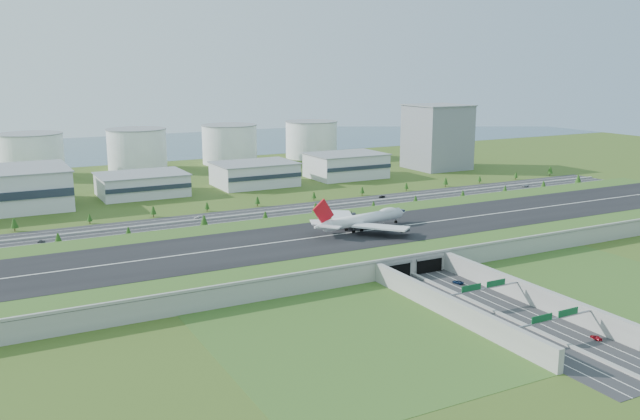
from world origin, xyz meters
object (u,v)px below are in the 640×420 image
office_tower (437,137)px  car_2 (458,282)px  car_1 (500,328)px  car_6 (525,186)px  boeing_747 (363,219)px  fuel_tank_a (31,156)px  car_3 (596,337)px  car_0 (441,301)px  car_7 (198,217)px  car_4 (41,241)px  car_5 (382,197)px

office_tower → car_2: bearing=-125.8°
office_tower → car_2: (-190.48, -263.81, -26.69)m
car_1 → car_6: size_ratio=0.78×
boeing_747 → car_6: size_ratio=10.72×
fuel_tank_a → car_1: size_ratio=11.21×
boeing_747 → car_6: (194.99, 85.20, -12.54)m
car_3 → car_6: car_6 is taller
car_6 → car_0: bearing=120.5°
boeing_747 → car_3: (5.94, -139.99, -12.67)m
car_3 → car_7: size_ratio=0.92×
office_tower → fuel_tank_a: 340.18m
office_tower → car_7: 266.71m
fuel_tank_a → car_1: bearing=-75.5°
fuel_tank_a → car_4: (-17.40, -225.46, -16.67)m
car_0 → car_2: bearing=33.6°
car_4 → fuel_tank_a: bearing=-6.0°
car_0 → car_2: 26.12m
office_tower → car_6: size_ratio=9.58×
car_2 → car_4: (-146.92, 153.35, 0.01)m
car_3 → car_7: bearing=-66.5°
car_0 → car_3: car_0 is taller
office_tower → car_5: bearing=-141.7°
car_7 → fuel_tank_a: bearing=-159.9°
fuel_tank_a → car_5: 290.68m
car_2 → boeing_747: bearing=-101.4°
car_6 → car_5: bearing=74.5°
car_0 → car_7: 188.76m
car_7 → car_4: bearing=-78.5°
car_5 → car_7: 131.35m
fuel_tank_a → car_2: fuel_tank_a is taller
office_tower → car_4: office_tower is taller
boeing_747 → car_7: bearing=109.4°
fuel_tank_a → boeing_747: size_ratio=0.81×
car_0 → car_3: bearing=-68.3°
car_7 → car_3: bearing=15.5°
car_3 → office_tower: bearing=-110.3°
fuel_tank_a → car_6: bearing=-34.6°
car_0 → car_5: (94.71, 187.17, 0.01)m
office_tower → car_4: 356.02m
car_0 → car_6: size_ratio=0.77×
boeing_747 → car_3: boeing_747 is taller
car_2 → car_7: (-57.63, 169.65, 0.03)m
boeing_747 → car_4: boeing_747 is taller
car_4 → car_7: car_7 is taller
boeing_747 → car_1: bearing=-107.7°
fuel_tank_a → car_5: (203.22, -207.17, -16.62)m
car_0 → car_4: 210.65m
car_2 → car_6: bearing=-154.4°
car_0 → car_7: size_ratio=0.88×
car_1 → car_2: (19.30, 46.59, -0.04)m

